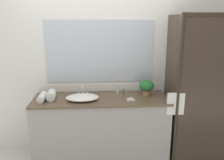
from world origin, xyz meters
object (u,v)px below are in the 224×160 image
object	(u,v)px
faucet	(83,93)
potted_plant	(147,87)
amenity_bottle_body_wash	(118,91)
rolled_towel_middle	(51,95)
sink_basin	(82,97)
amenity_bottle_conditioner	(124,92)
rolled_towel_near_edge	(42,97)
soap_dish	(131,99)

from	to	relation	value
faucet	potted_plant	xyz separation A→B (m)	(0.88, -0.03, 0.08)
faucet	amenity_bottle_body_wash	world-z (taller)	faucet
amenity_bottle_body_wash	rolled_towel_middle	xyz separation A→B (m)	(-0.89, -0.18, 0.01)
sink_basin	amenity_bottle_conditioner	world-z (taller)	amenity_bottle_conditioner
faucet	amenity_bottle_conditioner	world-z (taller)	faucet
sink_basin	rolled_towel_near_edge	bearing A→B (deg)	178.33
faucet	potted_plant	size ratio (longest dim) A/B	0.80
sink_basin	potted_plant	size ratio (longest dim) A/B	2.01
sink_basin	soap_dish	xyz separation A→B (m)	(0.63, -0.05, -0.02)
amenity_bottle_body_wash	rolled_towel_middle	bearing A→B (deg)	-168.85
sink_basin	rolled_towel_near_edge	distance (m)	0.52
rolled_towel_middle	soap_dish	bearing A→B (deg)	-5.90
potted_plant	amenity_bottle_conditioner	xyz separation A→B (m)	(-0.31, 0.05, -0.08)
sink_basin	faucet	xyz separation A→B (m)	(0.00, 0.17, 0.01)
potted_plant	soap_dish	distance (m)	0.33
potted_plant	rolled_towel_near_edge	size ratio (longest dim) A/B	0.84
amenity_bottle_body_wash	rolled_towel_middle	distance (m)	0.91
potted_plant	amenity_bottle_body_wash	size ratio (longest dim) A/B	2.25
amenity_bottle_body_wash	rolled_towel_near_edge	bearing A→B (deg)	-167.88
sink_basin	amenity_bottle_conditioner	size ratio (longest dim) A/B	4.83
sink_basin	amenity_bottle_conditioner	distance (m)	0.60
rolled_towel_middle	amenity_bottle_body_wash	bearing A→B (deg)	11.15
faucet	amenity_bottle_body_wash	bearing A→B (deg)	6.97
soap_dish	rolled_towel_near_edge	world-z (taller)	rolled_towel_near_edge
soap_dish	rolled_towel_middle	xyz separation A→B (m)	(-1.04, 0.11, 0.04)
sink_basin	potted_plant	bearing A→B (deg)	9.27
rolled_towel_middle	potted_plant	bearing A→B (deg)	3.94
sink_basin	rolled_towel_near_edge	world-z (taller)	rolled_towel_near_edge
sink_basin	rolled_towel_middle	size ratio (longest dim) A/B	2.09
potted_plant	amenity_bottle_body_wash	bearing A→B (deg)	167.49
faucet	rolled_towel_near_edge	world-z (taller)	faucet
potted_plant	amenity_bottle_conditioner	bearing A→B (deg)	171.12
rolled_towel_near_edge	sink_basin	bearing A→B (deg)	-1.67
amenity_bottle_body_wash	rolled_towel_near_edge	world-z (taller)	amenity_bottle_body_wash
amenity_bottle_conditioner	rolled_towel_middle	world-z (taller)	rolled_towel_middle
amenity_bottle_conditioner	amenity_bottle_body_wash	size ratio (longest dim) A/B	0.94
rolled_towel_near_edge	amenity_bottle_conditioner	bearing A→B (deg)	9.22
amenity_bottle_body_wash	rolled_towel_near_edge	xyz separation A→B (m)	(-1.00, -0.21, 0.00)
faucet	soap_dish	bearing A→B (deg)	-19.55
rolled_towel_near_edge	soap_dish	bearing A→B (deg)	-3.38
amenity_bottle_conditioner	rolled_towel_near_edge	distance (m)	1.10
amenity_bottle_conditioner	rolled_towel_near_edge	world-z (taller)	rolled_towel_near_edge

